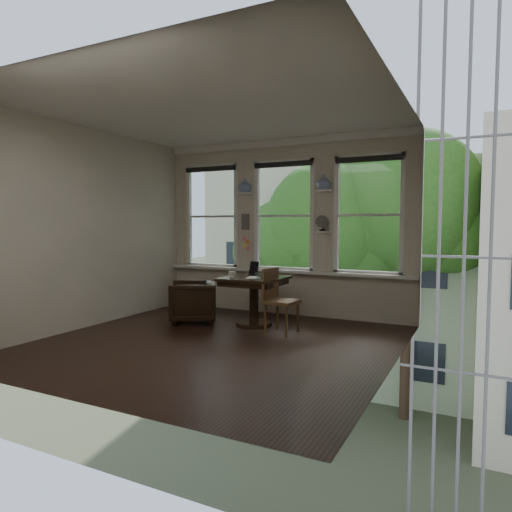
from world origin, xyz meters
The scene contains 25 objects.
ground centered at (0.00, 0.00, 0.00)m, with size 4.50×4.50×0.00m, color black.
ceiling centered at (0.00, 0.00, 3.00)m, with size 4.50×4.50×0.00m, color silver.
wall_back centered at (0.00, 2.25, 1.50)m, with size 4.50×4.50×0.00m, color beige.
wall_front centered at (0.00, -2.25, 1.50)m, with size 4.50×4.50×0.00m, color beige.
wall_left centered at (-2.25, 0.00, 1.50)m, with size 4.50×4.50×0.00m, color beige.
wall_right centered at (2.25, 0.00, 1.50)m, with size 4.50×4.50×0.00m, color beige.
window_left centered at (-1.45, 2.25, 1.70)m, with size 1.10×0.12×1.90m, color white, non-canonical shape.
window_center centered at (0.00, 2.25, 1.70)m, with size 1.10×0.12×1.90m, color white, non-canonical shape.
window_right centered at (1.45, 2.25, 1.70)m, with size 1.10×0.12×1.90m, color white, non-canonical shape.
shelf_left centered at (-0.72, 2.15, 2.10)m, with size 0.26×0.16×0.03m, color white.
shelf_right centered at (0.72, 2.15, 2.10)m, with size 0.26×0.16×0.03m, color white.
intercom centered at (-0.72, 2.18, 1.60)m, with size 0.14×0.06×0.28m, color #59544F.
sticky_notes centered at (-0.72, 2.19, 1.25)m, with size 0.16×0.01×0.24m, color pink, non-canonical shape.
desk_fan centered at (0.72, 2.13, 1.53)m, with size 0.20×0.20×0.24m, color #59544F, non-canonical shape.
vase_left centered at (-0.72, 2.15, 2.24)m, with size 0.24×0.24×0.25m, color silver.
vase_right centered at (0.72, 2.15, 2.24)m, with size 0.24×0.24×0.25m, color silver.
table centered at (-0.03, 1.14, 0.38)m, with size 0.90×0.90×0.75m, color black, non-canonical shape.
armchair_left centered at (-1.02, 0.93, 0.33)m, with size 0.70×0.72×0.65m, color black.
cushion_red centered at (-1.02, 0.93, 0.45)m, with size 0.45×0.45×0.06m, color maroon.
side_chair_right centered at (0.54, 0.89, 0.46)m, with size 0.42×0.42×0.92m, color #4E321B, non-canonical shape.
laptop centered at (0.21, 1.08, 0.76)m, with size 0.35×0.23×0.03m, color black.
mug centered at (-0.28, 0.90, 0.80)m, with size 0.11×0.11×0.10m, color white.
drinking_glass centered at (0.12, 1.03, 0.80)m, with size 0.13×0.13×0.10m, color white.
tablet centered at (-0.14, 1.35, 0.86)m, with size 0.16×0.02×0.22m, color black.
papers centered at (0.01, 1.08, 0.75)m, with size 0.22×0.30×0.00m, color silver.
Camera 1 is at (3.10, -5.03, 1.56)m, focal length 32.00 mm.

